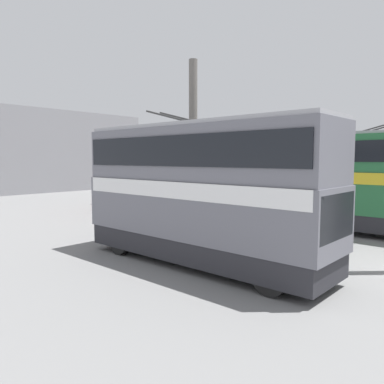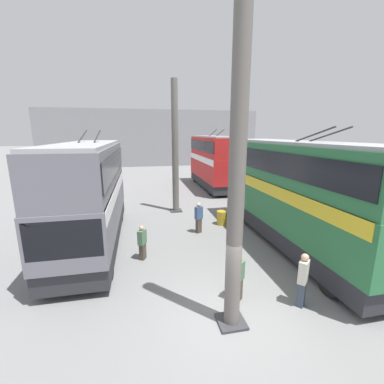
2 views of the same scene
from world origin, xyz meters
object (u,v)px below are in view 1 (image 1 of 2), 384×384
at_px(bus_left_near, 356,176).
at_px(person_by_right_row, 288,240).
at_px(bus_right_near, 200,185).
at_px(person_aisle_midway, 271,219).
at_px(oil_drum, 270,223).
at_px(bus_left_far, 162,170).

relative_size(bus_left_near, person_by_right_row, 7.28).
height_order(bus_left_near, bus_right_near, bus_left_near).
xyz_separation_m(person_aisle_midway, oil_drum, (1.01, -1.68, -0.50)).
distance_m(bus_left_near, person_aisle_midway, 5.18).
height_order(bus_left_near, bus_left_far, bus_left_far).
xyz_separation_m(bus_left_near, bus_right_near, (2.06, 9.61, -0.05)).
bearing_deg(bus_left_far, person_aisle_midway, 160.57).
bearing_deg(person_aisle_midway, oil_drum, -88.49).
bearing_deg(person_by_right_row, bus_left_far, 91.89).
xyz_separation_m(bus_left_near, person_by_right_row, (-0.12, 7.26, -2.08)).
bearing_deg(person_by_right_row, oil_drum, 65.27).
bearing_deg(bus_right_near, bus_left_near, -102.12).
height_order(bus_left_far, oil_drum, bus_left_far).
distance_m(person_by_right_row, oil_drum, 5.97).
height_order(bus_left_near, person_aisle_midway, bus_left_near).
bearing_deg(person_by_right_row, person_aisle_midway, 67.87).
bearing_deg(oil_drum, bus_left_near, -144.18).
relative_size(bus_left_near, bus_left_far, 1.18).
relative_size(bus_left_near, bus_right_near, 1.16).
relative_size(bus_right_near, person_aisle_midway, 5.61).
relative_size(bus_left_far, oil_drum, 11.42).
distance_m(bus_left_far, bus_right_near, 15.45).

